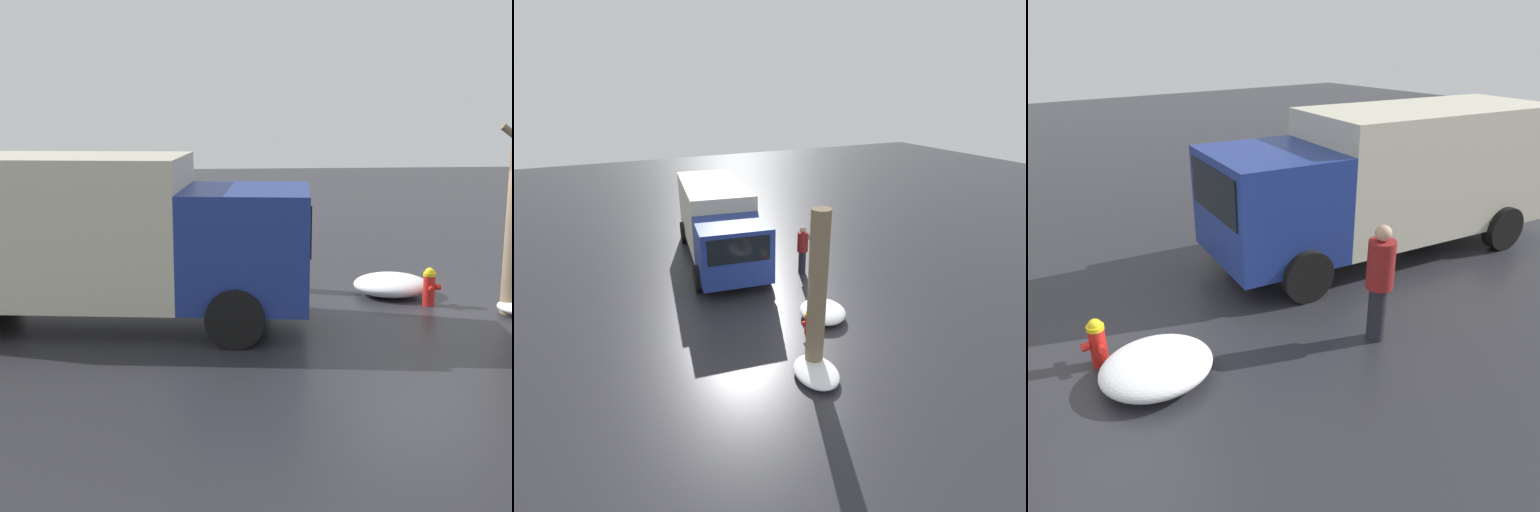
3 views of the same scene
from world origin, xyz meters
TOP-DOWN VIEW (x-y plane):
  - ground_plane at (0.00, 0.00)m, footprint 60.00×60.00m
  - fire_hydrant at (-0.01, 0.00)m, footprint 0.32×0.42m
  - delivery_truck at (6.03, 0.55)m, footprint 7.24×3.32m
  - pedestrian at (3.44, -1.72)m, footprint 0.38×0.38m
  - snow_pile_by_hydrant at (0.49, -0.76)m, footprint 1.44×1.31m

SIDE VIEW (x-z plane):
  - ground_plane at x=0.00m, z-range 0.00..0.00m
  - snow_pile_by_hydrant at x=0.49m, z-range 0.00..0.42m
  - fire_hydrant at x=-0.01m, z-range 0.01..0.71m
  - pedestrian at x=3.44m, z-range 0.08..1.84m
  - delivery_truck at x=6.03m, z-range 0.14..2.93m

